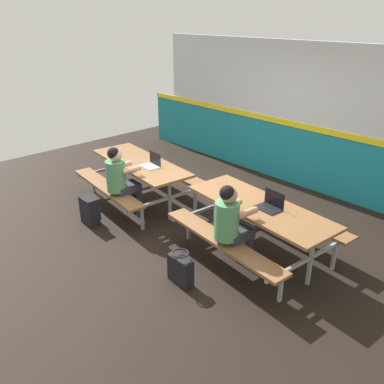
{
  "coord_description": "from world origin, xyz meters",
  "views": [
    {
      "loc": [
        3.97,
        -3.75,
        3.01
      ],
      "look_at": [
        0.0,
        -0.04,
        0.55
      ],
      "focal_mm": 36.93,
      "sensor_mm": 36.0,
      "label": 1
    }
  ],
  "objects_px": {
    "student_further": "(231,222)",
    "laptop_silver": "(152,164)",
    "tote_bag_bright": "(181,269)",
    "picnic_table_left": "(140,171)",
    "student_nearer": "(121,177)",
    "backpack_dark": "(90,211)",
    "picnic_table_right": "(258,216)",
    "laptop_dark": "(270,205)"
  },
  "relations": [
    {
      "from": "picnic_table_left",
      "to": "picnic_table_right",
      "type": "bearing_deg",
      "value": 3.8
    },
    {
      "from": "picnic_table_right",
      "to": "student_nearer",
      "type": "bearing_deg",
      "value": -160.38
    },
    {
      "from": "picnic_table_right",
      "to": "tote_bag_bright",
      "type": "relative_size",
      "value": 5.01
    },
    {
      "from": "student_nearer",
      "to": "laptop_silver",
      "type": "xyz_separation_m",
      "value": [
        0.01,
        0.6,
        0.08
      ]
    },
    {
      "from": "picnic_table_right",
      "to": "laptop_silver",
      "type": "xyz_separation_m",
      "value": [
        -2.09,
        -0.15,
        0.21
      ]
    },
    {
      "from": "tote_bag_bright",
      "to": "laptop_silver",
      "type": "bearing_deg",
      "value": 151.06
    },
    {
      "from": "picnic_table_right",
      "to": "student_further",
      "type": "bearing_deg",
      "value": -88.32
    },
    {
      "from": "student_further",
      "to": "picnic_table_right",
      "type": "bearing_deg",
      "value": 91.68
    },
    {
      "from": "tote_bag_bright",
      "to": "backpack_dark",
      "type": "bearing_deg",
      "value": -178.92
    },
    {
      "from": "tote_bag_bright",
      "to": "picnic_table_right",
      "type": "bearing_deg",
      "value": 79.52
    },
    {
      "from": "student_further",
      "to": "tote_bag_bright",
      "type": "height_order",
      "value": "student_further"
    },
    {
      "from": "student_nearer",
      "to": "laptop_silver",
      "type": "distance_m",
      "value": 0.6
    },
    {
      "from": "laptop_silver",
      "to": "laptop_dark",
      "type": "relative_size",
      "value": 1.0
    },
    {
      "from": "student_nearer",
      "to": "tote_bag_bright",
      "type": "height_order",
      "value": "student_nearer"
    },
    {
      "from": "student_further",
      "to": "backpack_dark",
      "type": "height_order",
      "value": "student_further"
    },
    {
      "from": "picnic_table_left",
      "to": "student_nearer",
      "type": "xyz_separation_m",
      "value": [
        0.3,
        -0.59,
        0.13
      ]
    },
    {
      "from": "picnic_table_left",
      "to": "backpack_dark",
      "type": "distance_m",
      "value": 1.13
    },
    {
      "from": "tote_bag_bright",
      "to": "laptop_dark",
      "type": "bearing_deg",
      "value": 72.87
    },
    {
      "from": "student_nearer",
      "to": "student_further",
      "type": "xyz_separation_m",
      "value": [
        2.12,
        0.19,
        0.0
      ]
    },
    {
      "from": "student_nearer",
      "to": "backpack_dark",
      "type": "distance_m",
      "value": 0.71
    },
    {
      "from": "student_further",
      "to": "laptop_dark",
      "type": "relative_size",
      "value": 3.55
    },
    {
      "from": "laptop_silver",
      "to": "backpack_dark",
      "type": "relative_size",
      "value": 0.77
    },
    {
      "from": "laptop_dark",
      "to": "tote_bag_bright",
      "type": "xyz_separation_m",
      "value": [
        -0.37,
        -1.21,
        -0.59
      ]
    },
    {
      "from": "student_further",
      "to": "laptop_silver",
      "type": "height_order",
      "value": "student_further"
    },
    {
      "from": "laptop_silver",
      "to": "student_nearer",
      "type": "bearing_deg",
      "value": -91.23
    },
    {
      "from": "laptop_dark",
      "to": "picnic_table_right",
      "type": "bearing_deg",
      "value": -171.52
    },
    {
      "from": "student_nearer",
      "to": "laptop_dark",
      "type": "bearing_deg",
      "value": 18.9
    },
    {
      "from": "picnic_table_left",
      "to": "student_nearer",
      "type": "height_order",
      "value": "student_nearer"
    },
    {
      "from": "picnic_table_right",
      "to": "tote_bag_bright",
      "type": "xyz_separation_m",
      "value": [
        -0.22,
        -1.18,
        -0.39
      ]
    },
    {
      "from": "student_further",
      "to": "student_nearer",
      "type": "bearing_deg",
      "value": -174.94
    },
    {
      "from": "picnic_table_left",
      "to": "picnic_table_right",
      "type": "height_order",
      "value": "same"
    },
    {
      "from": "picnic_table_right",
      "to": "backpack_dark",
      "type": "bearing_deg",
      "value": -151.98
    },
    {
      "from": "picnic_table_right",
      "to": "backpack_dark",
      "type": "relative_size",
      "value": 4.9
    },
    {
      "from": "laptop_dark",
      "to": "student_further",
      "type": "bearing_deg",
      "value": -103.19
    },
    {
      "from": "laptop_dark",
      "to": "backpack_dark",
      "type": "relative_size",
      "value": 0.77
    },
    {
      "from": "laptop_dark",
      "to": "student_nearer",
      "type": "bearing_deg",
      "value": -161.1
    },
    {
      "from": "laptop_silver",
      "to": "tote_bag_bright",
      "type": "relative_size",
      "value": 0.79
    },
    {
      "from": "backpack_dark",
      "to": "tote_bag_bright",
      "type": "bearing_deg",
      "value": 1.08
    },
    {
      "from": "picnic_table_right",
      "to": "laptop_silver",
      "type": "height_order",
      "value": "laptop_silver"
    },
    {
      "from": "picnic_table_left",
      "to": "student_further",
      "type": "height_order",
      "value": "student_further"
    },
    {
      "from": "picnic_table_left",
      "to": "tote_bag_bright",
      "type": "distance_m",
      "value": 2.44
    },
    {
      "from": "laptop_silver",
      "to": "tote_bag_bright",
      "type": "height_order",
      "value": "laptop_silver"
    }
  ]
}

